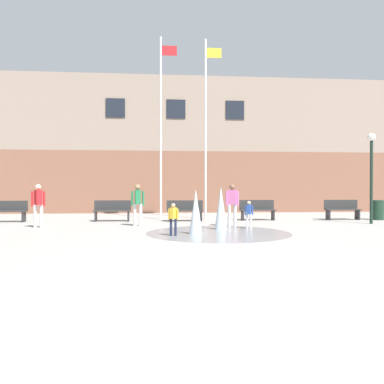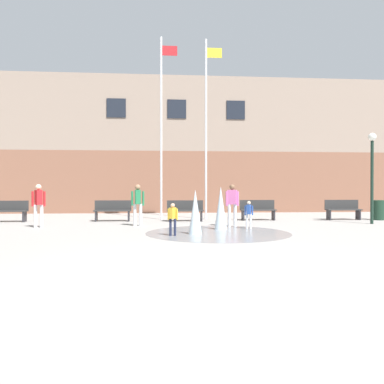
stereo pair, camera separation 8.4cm
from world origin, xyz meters
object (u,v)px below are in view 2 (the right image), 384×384
object	(u,v)px
park_bench_under_right_flagpole	(258,210)
park_bench_far_right	(343,209)
park_bench_far_left	(8,211)
flagpole_left	(162,123)
park_bench_center	(185,210)
adult_in_red	(232,202)
flagpole_right	(207,124)
adult_watching	(39,202)
lamp_post_right_lane	(372,164)
child_in_fountain	(249,212)
adult_near_bench	(138,202)
child_running	(173,217)
park_bench_under_left_flagpole	(113,210)
trash_can	(378,210)

from	to	relation	value
park_bench_under_right_flagpole	park_bench_far_right	world-z (taller)	same
park_bench_far_left	flagpole_left	size ratio (longest dim) A/B	0.19
park_bench_center	adult_in_red	distance (m)	2.99
park_bench_far_right	flagpole_right	xyz separation A→B (m)	(-6.20, 0.87, 3.98)
adult_watching	lamp_post_right_lane	size ratio (longest dim) A/B	0.43
child_in_fountain	lamp_post_right_lane	world-z (taller)	lamp_post_right_lane
park_bench_under_right_flagpole	adult_watching	size ratio (longest dim) A/B	1.01
adult_watching	flagpole_right	size ratio (longest dim) A/B	0.19
adult_watching	lamp_post_right_lane	bearing A→B (deg)	58.93
adult_in_red	flagpole_left	xyz separation A→B (m)	(-2.65, 3.53, 3.54)
adult_near_bench	child_running	bearing A→B (deg)	-167.65
flagpole_right	child_running	bearing A→B (deg)	-106.01
child_in_fountain	adult_in_red	world-z (taller)	adult_in_red
lamp_post_right_lane	adult_in_red	bearing A→B (deg)	-173.90
child_in_fountain	park_bench_center	bearing A→B (deg)	61.37
park_bench_center	adult_watching	xyz separation A→B (m)	(-5.52, -2.28, 0.45)
park_bench_far_left	child_in_fountain	distance (m)	10.28
park_bench_far_right	child_in_fountain	distance (m)	6.24
adult_near_bench	lamp_post_right_lane	size ratio (longest dim) A/B	0.43
flagpole_left	park_bench_far_right	bearing A→B (deg)	-5.96
park_bench_far_right	child_running	distance (m)	9.53
park_bench_under_left_flagpole	flagpole_left	world-z (taller)	flagpole_left
adult_near_bench	flagpole_left	distance (m)	4.73
park_bench_under_right_flagpole	adult_near_bench	bearing A→B (deg)	-157.25
adult_near_bench	flagpole_left	xyz separation A→B (m)	(0.91, 3.00, 3.54)
adult_near_bench	adult_watching	distance (m)	3.60
adult_watching	park_bench_under_left_flagpole	bearing A→B (deg)	104.02
adult_watching	flagpole_right	distance (m)	8.18
park_bench_under_left_flagpole	park_bench_far_right	world-z (taller)	same
park_bench_under_left_flagpole	flagpole_right	world-z (taller)	flagpole_right
park_bench_center	adult_watching	size ratio (longest dim) A/B	1.01
child_in_fountain	adult_in_red	distance (m)	0.97
adult_in_red	flagpole_right	distance (m)	5.02
lamp_post_right_lane	flagpole_left	bearing A→B (deg)	161.09
park_bench_far_right	flagpole_right	bearing A→B (deg)	172.05
adult_in_red	trash_can	world-z (taller)	adult_in_red
park_bench_under_left_flagpole	adult_near_bench	xyz separation A→B (m)	(1.23, -2.18, 0.45)
park_bench_under_right_flagpole	adult_in_red	size ratio (longest dim) A/B	1.01
adult_watching	child_running	bearing A→B (deg)	27.27
flagpole_right	flagpole_left	bearing A→B (deg)	180.00
flagpole_right	park_bench_under_left_flagpole	bearing A→B (deg)	-168.98
flagpole_left	flagpole_right	world-z (taller)	flagpole_left
park_bench_far_left	child_running	size ratio (longest dim) A/B	1.62
adult_near_bench	flagpole_right	world-z (taller)	flagpole_right
park_bench_far_left	child_in_fountain	bearing A→B (deg)	-19.87
flagpole_left	child_running	bearing A→B (deg)	-86.82
adult_watching	park_bench_far_left	bearing A→B (deg)	-173.53
child_in_fountain	adult_watching	distance (m)	7.66
park_bench_under_left_flagpole	child_in_fountain	distance (m)	6.30
adult_near_bench	adult_watching	size ratio (longest dim) A/B	1.00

